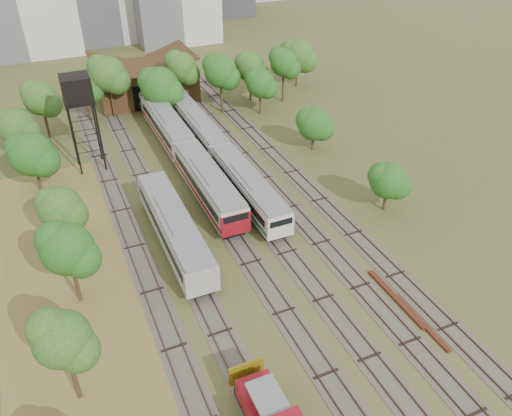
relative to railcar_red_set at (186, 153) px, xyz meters
name	(u,v)px	position (x,y,z in m)	size (l,w,h in m)	color
ground	(322,330)	(2.00, -31.49, -2.16)	(240.00, 240.00, 0.00)	#475123
dry_grass_patch	(90,329)	(-16.00, -23.49, -2.14)	(14.00, 60.00, 0.04)	brown
tracks	(214,189)	(1.33, -6.49, -2.12)	(24.60, 80.00, 0.19)	#4C473D
railcar_red_set	(186,153)	(0.00, 0.00, 0.00)	(3.30, 34.57, 4.09)	black
railcar_green_set	(200,130)	(4.00, 6.44, -0.17)	(3.05, 52.08, 3.78)	black
railcar_rear	(139,87)	(0.00, 27.25, -0.40)	(2.69, 16.08, 3.33)	black
old_grey_coach	(174,229)	(-6.00, -15.35, 0.02)	(3.23, 18.00, 4.01)	black
water_tower	(77,91)	(-11.34, 5.37, 8.20)	(3.56, 3.56, 12.28)	black
rail_pile_near	(396,298)	(10.00, -31.08, -2.03)	(0.53, 7.97, 0.27)	#562418
rail_pile_far	(421,322)	(10.20, -34.31, -2.05)	(0.44, 6.98, 0.23)	#562418
maintenance_shed	(145,81)	(1.00, 26.49, 0.75)	(16.45, 11.55, 7.58)	#3B2315
tree_band_left	(43,206)	(-17.61, -10.43, 2.96)	(7.75, 57.94, 8.23)	#382616
tree_band_far	(190,73)	(6.63, 18.46, 3.89)	(48.30, 11.31, 9.66)	#382616
tree_band_right	(310,121)	(17.14, -1.70, 2.08)	(5.98, 35.30, 7.22)	#382616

